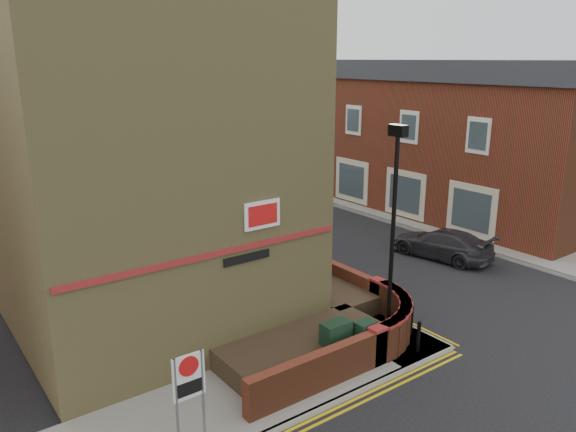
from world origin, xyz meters
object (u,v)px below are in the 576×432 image
(lamppost, at_px, (392,238))
(zone_sign, at_px, (189,384))
(silver_car_near, at_px, (239,209))
(utility_cabinet_large, at_px, (335,343))

(lamppost, bearing_deg, zone_sign, -173.93)
(lamppost, distance_m, silver_car_near, 14.30)
(utility_cabinet_large, xyz_separation_m, silver_car_near, (5.30, 13.54, -0.04))
(lamppost, height_order, zone_sign, lamppost)
(lamppost, relative_size, silver_car_near, 1.52)
(utility_cabinet_large, xyz_separation_m, zone_sign, (-4.70, -0.80, 0.92))
(lamppost, distance_m, utility_cabinet_large, 3.24)
(silver_car_near, bearing_deg, zone_sign, -114.00)
(utility_cabinet_large, height_order, silver_car_near, silver_car_near)
(lamppost, bearing_deg, silver_car_near, 76.00)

